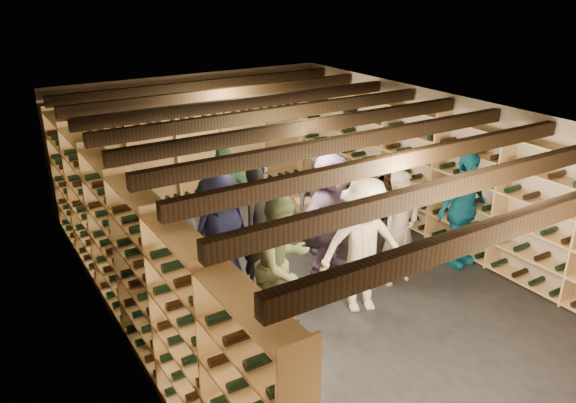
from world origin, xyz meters
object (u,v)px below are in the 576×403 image
Objects in this scene: person_3 at (364,246)px; person_8 at (392,203)px; person_0 at (181,281)px; person_4 at (462,209)px; crate_loose at (309,204)px; person_1 at (262,230)px; person_11 at (331,213)px; person_10 at (224,201)px; person_2 at (283,265)px; person_7 at (400,228)px; crate_stack_left at (221,214)px; person_12 at (323,197)px; person_6 at (221,236)px; crate_stack_right at (284,191)px.

person_3 is 1.14× the size of person_8.
person_4 is (4.36, -0.21, -0.01)m from person_0.
crate_loose is 0.27× the size of person_1.
person_10 is at bearing 106.49° from person_11.
person_7 is (2.02, 0.15, -0.06)m from person_2.
person_12 is (1.14, -1.41, 0.56)m from crate_stack_left.
person_0 is at bearing 171.35° from person_4.
person_1 is 1.30m from person_10.
person_11 is (-1.78, 0.86, 0.02)m from person_4.
person_1 is at bearing 58.50° from person_2.
person_2 reaches higher than person_10.
person_10 is at bearing 129.24° from person_3.
person_10 is (0.32, 2.27, -0.02)m from person_2.
person_1 is 1.03× the size of person_12.
person_4 reaches higher than person_12.
person_0 is 1.29m from person_6.
person_11 is (2.58, 0.66, 0.01)m from person_0.
person_7 is (1.77, -0.81, -0.08)m from person_1.
person_2 is 1.20m from person_6.
person_11 reaches higher than crate_stack_right.
person_8 is (1.47, 1.11, -0.11)m from person_3.
person_7 is (-1.15, 0.09, -0.05)m from person_4.
crate_stack_right is 0.28× the size of person_2.
person_2 reaches higher than crate_stack_right.
crate_loose is at bearing 30.15° from person_6.
crate_stack_right is 2.81m from person_11.
person_0 reaches higher than crate_stack_right.
person_8 is (2.60, 0.96, -0.10)m from person_2.
person_8 reaches higher than crate_stack_left.
person_11 reaches higher than person_6.
person_11 is (1.13, -0.04, -0.00)m from person_1.
person_8 is at bearing 3.42° from person_2.
crate_stack_left is at bearing 93.33° from person_10.
person_0 reaches higher than crate_loose.
person_2 is at bearing 6.87° from person_0.
person_3 is at bearing -92.06° from person_12.
person_4 is at bearing -47.80° from person_11.
person_8 is (0.58, 0.81, -0.04)m from person_7.
person_11 reaches higher than person_2.
person_1 is (1.44, 0.69, 0.02)m from person_0.
person_8 is 1.22m from person_11.
person_7 is at bearing -46.00° from person_1.
person_8 is at bearing -7.16° from person_10.
person_1 is 1.01× the size of person_3.
person_10 is at bearing 57.24° from person_6.
person_6 is at bearing 157.21° from person_3.
person_11 is at bearing -13.32° from person_6.
crate_stack_right is 3.46m from person_6.
person_11 is at bearing -154.55° from person_8.
person_3 is 1.91m from person_6.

